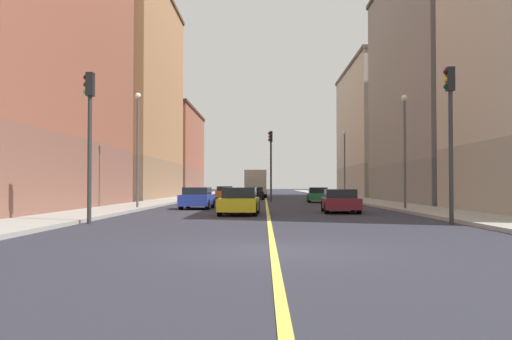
# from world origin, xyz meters

# --- Properties ---
(ground_plane) EXTENTS (400.00, 400.00, 0.00)m
(ground_plane) POSITION_xyz_m (0.00, 0.00, 0.00)
(ground_plane) COLOR #2A2A35
(ground_plane) RESTS_ON ground
(sidewalk_left) EXTENTS (3.21, 168.00, 0.15)m
(sidewalk_left) POSITION_xyz_m (8.84, 49.00, 0.07)
(sidewalk_left) COLOR #9E9B93
(sidewalk_left) RESTS_ON ground
(sidewalk_right) EXTENTS (3.21, 168.00, 0.15)m
(sidewalk_right) POSITION_xyz_m (-8.84, 49.00, 0.07)
(sidewalk_right) COLOR #9E9B93
(sidewalk_right) RESTS_ON ground
(lane_center_stripe) EXTENTS (0.16, 154.00, 0.01)m
(lane_center_stripe) POSITION_xyz_m (0.00, 49.00, 0.01)
(lane_center_stripe) COLOR #E5D14C
(lane_center_stripe) RESTS_ON ground
(building_left_mid) EXTENTS (8.34, 22.02, 19.81)m
(building_left_mid) POSITION_xyz_m (14.46, 34.23, 9.91)
(building_left_mid) COLOR slate
(building_left_mid) RESTS_ON ground
(building_left_far) EXTENTS (8.34, 23.25, 16.44)m
(building_left_far) POSITION_xyz_m (14.46, 59.02, 8.23)
(building_left_far) COLOR #9D9688
(building_left_far) RESTS_ON ground
(building_right_corner) EXTENTS (8.34, 22.81, 23.62)m
(building_right_corner) POSITION_xyz_m (-14.46, 20.13, 11.82)
(building_right_corner) COLOR brown
(building_right_corner) RESTS_ON ground
(building_right_midblock) EXTENTS (8.34, 23.96, 22.15)m
(building_right_midblock) POSITION_xyz_m (-14.46, 47.00, 11.08)
(building_right_midblock) COLOR #8F6B4F
(building_right_midblock) RESTS_ON ground
(building_right_distant) EXTENTS (8.34, 23.53, 12.77)m
(building_right_distant) POSITION_xyz_m (-14.46, 72.71, 6.40)
(building_right_distant) COLOR brown
(building_right_distant) RESTS_ON ground
(traffic_light_left_near) EXTENTS (0.40, 0.32, 5.93)m
(traffic_light_left_near) POSITION_xyz_m (6.82, 8.62, 3.84)
(traffic_light_left_near) COLOR #2D2D2D
(traffic_light_left_near) RESTS_ON ground
(traffic_light_right_near) EXTENTS (0.40, 0.32, 5.76)m
(traffic_light_right_near) POSITION_xyz_m (-6.85, 8.62, 3.75)
(traffic_light_right_near) COLOR #2D2D2D
(traffic_light_right_near) RESTS_ON ground
(traffic_light_median_far) EXTENTS (0.40, 0.32, 6.13)m
(traffic_light_median_far) POSITION_xyz_m (0.39, 36.34, 3.96)
(traffic_light_median_far) COLOR #2D2D2D
(traffic_light_median_far) RESTS_ON ground
(street_lamp_left_near) EXTENTS (0.36, 0.36, 6.50)m
(street_lamp_left_near) POSITION_xyz_m (7.83, 19.68, 4.13)
(street_lamp_left_near) COLOR #4C4C51
(street_lamp_left_near) RESTS_ON ground
(street_lamp_right_near) EXTENTS (0.36, 0.36, 6.91)m
(street_lamp_right_near) POSITION_xyz_m (-7.83, 21.34, 4.35)
(street_lamp_right_near) COLOR #4C4C51
(street_lamp_right_near) RESTS_ON ground
(street_lamp_left_far) EXTENTS (0.36, 0.36, 6.68)m
(street_lamp_left_far) POSITION_xyz_m (7.83, 43.85, 4.23)
(street_lamp_left_far) COLOR #4C4C51
(street_lamp_left_far) RESTS_ON ground
(car_blue) EXTENTS (1.91, 4.35, 1.33)m
(car_blue) POSITION_xyz_m (-4.34, 22.42, 0.66)
(car_blue) COLOR #23389E
(car_blue) RESTS_ON ground
(car_green) EXTENTS (1.90, 4.18, 1.27)m
(car_green) POSITION_xyz_m (4.38, 35.47, 0.61)
(car_green) COLOR #1E6B38
(car_green) RESTS_ON ground
(car_yellow) EXTENTS (1.99, 4.45, 1.35)m
(car_yellow) POSITION_xyz_m (-1.42, 15.37, 0.65)
(car_yellow) COLOR gold
(car_yellow) RESTS_ON ground
(car_maroon) EXTENTS (2.02, 4.35, 1.25)m
(car_maroon) POSITION_xyz_m (3.88, 17.62, 0.61)
(car_maroon) COLOR maroon
(car_maroon) RESTS_ON ground
(car_black) EXTENTS (1.93, 3.99, 1.25)m
(car_black) POSITION_xyz_m (-1.14, 44.98, 0.61)
(car_black) COLOR black
(car_black) RESTS_ON ground
(car_orange) EXTENTS (1.95, 3.97, 1.34)m
(car_orange) POSITION_xyz_m (-4.26, 46.23, 0.66)
(car_orange) COLOR orange
(car_orange) RESTS_ON ground
(box_truck) EXTENTS (2.55, 7.98, 3.17)m
(box_truck) POSITION_xyz_m (-1.15, 53.63, 1.68)
(box_truck) COLOR maroon
(box_truck) RESTS_ON ground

